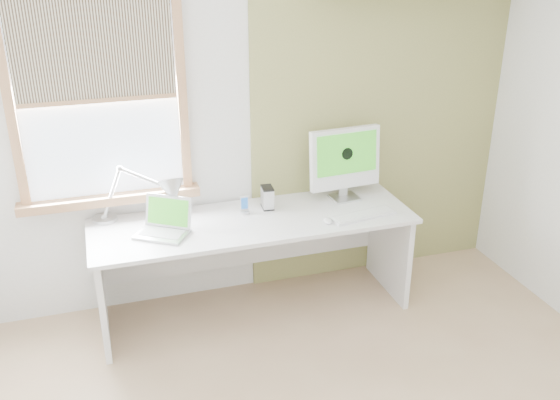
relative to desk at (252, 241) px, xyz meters
name	(u,v)px	position (x,y,z in m)	size (l,w,h in m)	color
room	(349,228)	(0.09, -1.44, 0.77)	(4.04, 3.54, 2.64)	tan
accent_wall	(380,112)	(1.09, 0.30, 0.77)	(2.00, 0.02, 2.60)	olive
window	(99,100)	(-0.91, 0.27, 1.01)	(1.20, 0.14, 1.42)	#A5724A
desk	(252,241)	(0.00, 0.00, 0.00)	(2.20, 0.70, 0.73)	silver
desk_lamp	(159,194)	(-0.61, 0.07, 0.40)	(0.65, 0.42, 0.40)	#B1B4B6
laptop	(165,225)	(-0.60, -0.08, 0.25)	(0.41, 0.39, 0.23)	#B1B4B6
phone_dock	(244,208)	(-0.03, 0.05, 0.23)	(0.07, 0.07, 0.13)	#B1B4B6
external_drive	(267,198)	(0.14, 0.09, 0.27)	(0.09, 0.13, 0.16)	#B1B4B6
imac	(345,160)	(0.73, 0.11, 0.49)	(0.54, 0.19, 0.53)	#B1B4B6
keyboard	(363,215)	(0.73, -0.24, 0.21)	(0.49, 0.21, 0.02)	white
mouse	(328,221)	(0.46, -0.26, 0.21)	(0.06, 0.10, 0.03)	white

